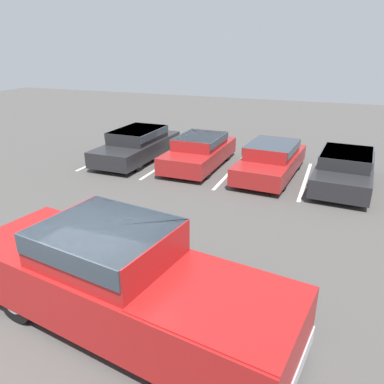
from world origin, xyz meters
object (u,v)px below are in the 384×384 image
(parked_sedan_c, at_px, (271,159))
(parked_sedan_d, at_px, (345,168))
(wheel_stop_curb, at_px, (194,146))
(pickup_truck, at_px, (124,281))
(parked_sedan_b, at_px, (200,150))
(parked_sedan_a, at_px, (138,143))

(parked_sedan_c, height_order, parked_sedan_d, parked_sedan_c)
(parked_sedan_c, xyz_separation_m, wheel_stop_curb, (-4.11, 2.78, -0.59))
(pickup_truck, bearing_deg, parked_sedan_b, 111.21)
(wheel_stop_curb, bearing_deg, parked_sedan_c, -34.02)
(parked_sedan_b, height_order, parked_sedan_c, parked_sedan_c)
(parked_sedan_a, distance_m, wheel_stop_curb, 3.12)
(pickup_truck, relative_size, parked_sedan_a, 1.28)
(parked_sedan_a, distance_m, parked_sedan_d, 8.15)
(parked_sedan_a, bearing_deg, parked_sedan_c, 89.58)
(parked_sedan_d, distance_m, wheel_stop_curb, 7.27)
(pickup_truck, bearing_deg, parked_sedan_d, 77.64)
(parked_sedan_d, relative_size, wheel_stop_curb, 2.36)
(pickup_truck, distance_m, parked_sedan_d, 9.41)
(pickup_truck, height_order, parked_sedan_c, pickup_truck)
(parked_sedan_a, height_order, parked_sedan_d, parked_sedan_a)
(parked_sedan_a, relative_size, wheel_stop_curb, 2.53)
(pickup_truck, relative_size, parked_sedan_d, 1.38)
(parked_sedan_a, xyz_separation_m, parked_sedan_c, (5.61, -0.11, -0.03))
(parked_sedan_b, xyz_separation_m, parked_sedan_c, (2.86, -0.16, 0.01))
(parked_sedan_c, relative_size, parked_sedan_d, 1.01)
(parked_sedan_a, height_order, wheel_stop_curb, parked_sedan_a)
(parked_sedan_b, bearing_deg, parked_sedan_a, -88.32)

